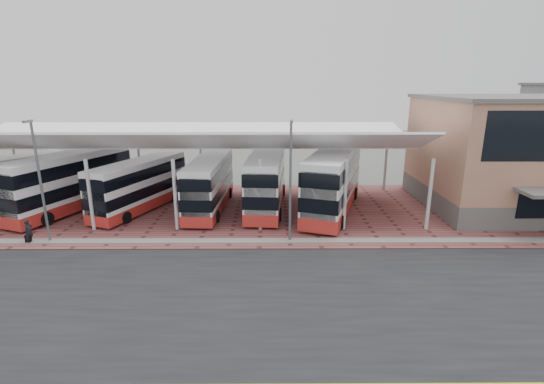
% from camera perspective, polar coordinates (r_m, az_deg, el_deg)
% --- Properties ---
extents(ground, '(140.00, 140.00, 0.00)m').
position_cam_1_polar(ground, '(20.89, -2.22, -13.89)').
color(ground, '#51534E').
extents(road, '(120.00, 14.00, 0.02)m').
position_cam_1_polar(road, '(20.02, -2.31, -15.27)').
color(road, black).
rests_on(road, ground).
extents(forecourt, '(72.00, 16.00, 0.06)m').
position_cam_1_polar(forecourt, '(32.84, 1.99, -2.60)').
color(forecourt, brown).
rests_on(forecourt, ground).
extents(north_kerb, '(120.00, 0.80, 0.14)m').
position_cam_1_polar(north_kerb, '(26.44, -1.79, -7.13)').
color(north_kerb, slate).
rests_on(north_kerb, ground).
extents(canopy, '(37.00, 11.63, 7.07)m').
position_cam_1_polar(canopy, '(33.11, -12.07, 7.47)').
color(canopy, silver).
rests_on(canopy, ground).
extents(terminal, '(18.40, 14.40, 9.25)m').
position_cam_1_polar(terminal, '(39.50, 34.22, 4.72)').
color(terminal, '#5A5856').
rests_on(terminal, ground).
extents(lamp_west, '(0.16, 0.90, 8.07)m').
position_cam_1_polar(lamp_west, '(29.13, -30.60, 1.67)').
color(lamp_west, '#5A5E62').
rests_on(lamp_west, ground).
extents(lamp_east, '(0.16, 0.90, 8.07)m').
position_cam_1_polar(lamp_east, '(25.19, 2.69, 1.99)').
color(lamp_east, '#5A5E62').
rests_on(lamp_east, ground).
extents(bus_0, '(7.31, 9.59, 4.10)m').
position_cam_1_polar(bus_0, '(40.37, -33.96, 1.20)').
color(bus_0, white).
rests_on(bus_0, forecourt).
extents(bus_1, '(6.61, 11.62, 4.72)m').
position_cam_1_polar(bus_1, '(36.20, -27.15, 1.28)').
color(bus_1, white).
rests_on(bus_1, forecourt).
extents(bus_2, '(5.74, 10.16, 4.12)m').
position_cam_1_polar(bus_2, '(34.08, -18.60, 0.89)').
color(bus_2, white).
rests_on(bus_2, forecourt).
extents(bus_3, '(2.97, 10.41, 4.25)m').
position_cam_1_polar(bus_3, '(32.85, -9.05, 1.10)').
color(bus_3, white).
rests_on(bus_3, forecourt).
extents(bus_4, '(3.43, 11.36, 4.61)m').
position_cam_1_polar(bus_4, '(32.97, -0.79, 1.68)').
color(bus_4, white).
rests_on(bus_4, forecourt).
extents(bus_5, '(6.52, 12.37, 4.99)m').
position_cam_1_polar(bus_5, '(32.31, 8.88, 1.54)').
color(bus_5, white).
rests_on(bus_5, forecourt).
extents(pedestrian, '(0.53, 0.68, 1.63)m').
position_cam_1_polar(pedestrian, '(30.37, -31.77, -4.88)').
color(pedestrian, black).
rests_on(pedestrian, forecourt).
extents(suitcase, '(0.33, 0.24, 0.57)m').
position_cam_1_polar(suitcase, '(30.60, -31.81, -5.81)').
color(suitcase, black).
rests_on(suitcase, forecourt).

